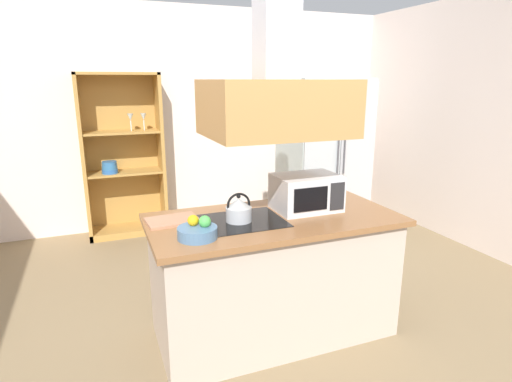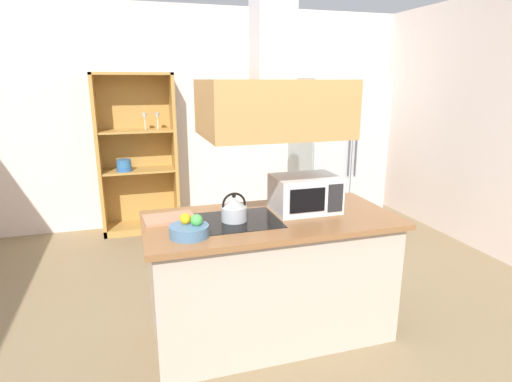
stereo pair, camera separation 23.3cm
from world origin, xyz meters
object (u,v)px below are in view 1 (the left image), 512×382
refrigerator (323,158)px  microwave (306,192)px  dish_cabinet (124,164)px  kettle (239,210)px  fruit_bowl (198,231)px  cutting_board (173,220)px

refrigerator → microwave: bearing=-123.7°
dish_cabinet → kettle: 2.64m
refrigerator → fruit_bowl: 2.77m
refrigerator → microwave: 2.00m
cutting_board → kettle: bearing=-20.5°
refrigerator → microwave: size_ratio=4.01×
microwave → fruit_bowl: size_ratio=1.90×
cutting_board → microwave: size_ratio=0.74×
kettle → microwave: microwave is taller
kettle → cutting_board: bearing=159.5°
kettle → cutting_board: 0.45m
cutting_board → microwave: microwave is taller
microwave → dish_cabinet: bearing=113.8°
fruit_bowl → microwave: bearing=17.2°
refrigerator → dish_cabinet: 2.37m
fruit_bowl → kettle: bearing=30.9°
microwave → kettle: bearing=-172.3°
refrigerator → cutting_board: (-2.07, -1.58, -0.01)m
refrigerator → fruit_bowl: refrigerator is taller
kettle → microwave: (0.55, 0.07, 0.05)m
kettle → fruit_bowl: 0.39m
dish_cabinet → cutting_board: size_ratio=5.61×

